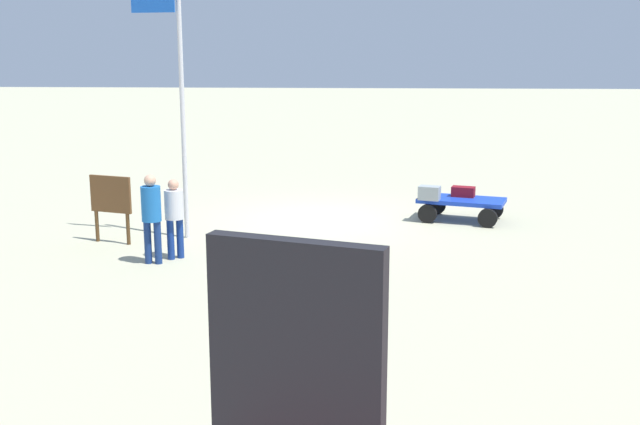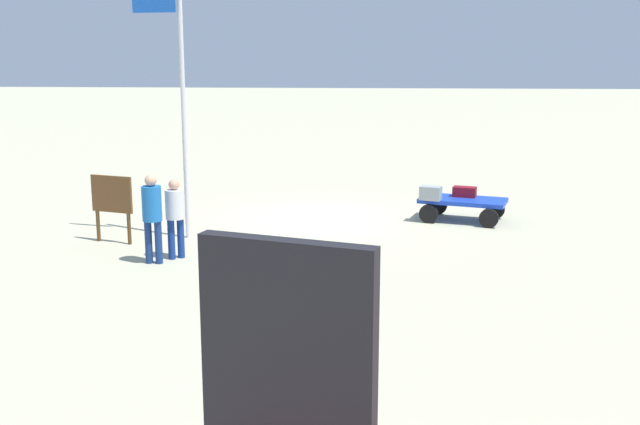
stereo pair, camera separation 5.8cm
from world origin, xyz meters
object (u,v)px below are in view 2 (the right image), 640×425
object	(u,v)px
luggage_cart	(462,204)
signboard	(112,199)
worker_trailing	(175,212)
suitcase_tan	(431,193)
flagpole	(177,90)
worker_lead	(152,211)
suitcase_olive	(464,192)

from	to	relation	value
luggage_cart	signboard	distance (m)	8.13
worker_trailing	signboard	bearing A→B (deg)	-34.93
luggage_cart	suitcase_tan	bearing A→B (deg)	16.11
luggage_cart	flagpole	size ratio (longest dim) A/B	0.41
worker_lead	signboard	size ratio (longest dim) A/B	1.20
signboard	flagpole	bearing A→B (deg)	-157.86
luggage_cart	suitcase_olive	world-z (taller)	suitcase_olive
suitcase_olive	luggage_cart	bearing A→B (deg)	69.25
worker_trailing	suitcase_tan	bearing A→B (deg)	-145.87
flagpole	worker_trailing	bearing A→B (deg)	99.61
worker_trailing	signboard	distance (m)	2.01
luggage_cart	flagpole	bearing A→B (deg)	18.23
luggage_cart	suitcase_tan	xyz separation A→B (m)	(0.77, 0.22, 0.30)
suitcase_olive	signboard	distance (m)	8.26
flagpole	suitcase_olive	bearing A→B (deg)	-160.27
suitcase_tan	worker_trailing	xyz separation A→B (m)	(5.25, 3.56, 0.23)
suitcase_tan	flagpole	bearing A→B (deg)	18.52
worker_lead	luggage_cart	bearing A→B (deg)	-146.86
suitcase_olive	worker_trailing	distance (m)	7.30
suitcase_olive	worker_trailing	xyz separation A→B (m)	(6.10, 4.00, 0.27)
luggage_cart	signboard	bearing A→B (deg)	18.94
suitcase_tan	signboard	distance (m)	7.31
worker_trailing	suitcase_olive	bearing A→B (deg)	-146.79
luggage_cart	suitcase_tan	size ratio (longest dim) A/B	3.94
suitcase_tan	signboard	xyz separation A→B (m)	(6.90, 2.41, 0.23)
suitcase_tan	worker_lead	world-z (taller)	worker_lead
luggage_cart	worker_lead	bearing A→B (deg)	33.14
luggage_cart	signboard	world-z (taller)	signboard
worker_lead	suitcase_tan	bearing A→B (deg)	-144.89
luggage_cart	suitcase_olive	distance (m)	0.34
luggage_cart	suitcase_olive	bearing A→B (deg)	-110.75
suitcase_tan	signboard	size ratio (longest dim) A/B	0.39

